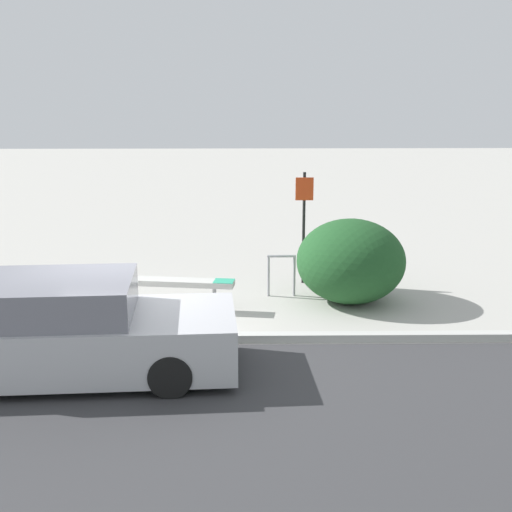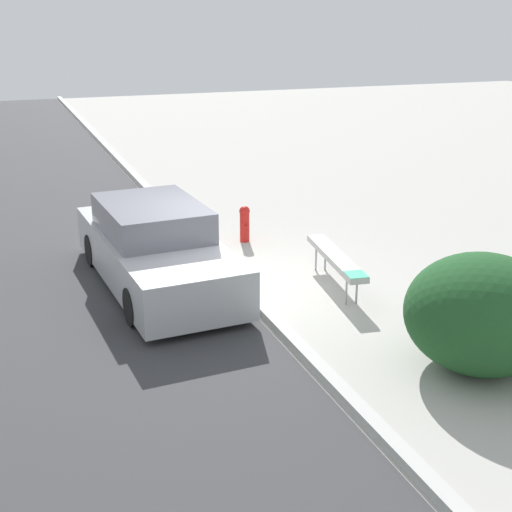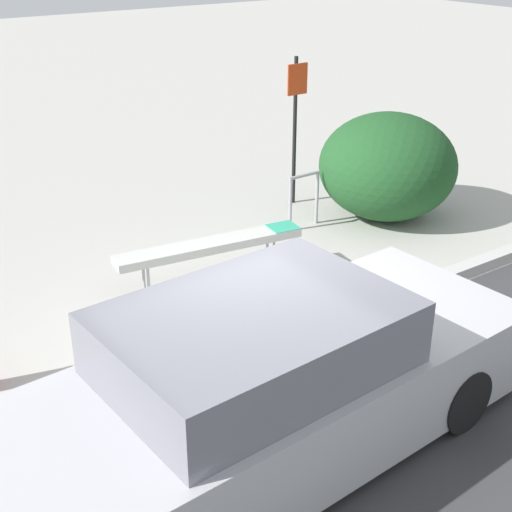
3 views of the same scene
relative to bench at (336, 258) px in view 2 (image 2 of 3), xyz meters
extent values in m
plane|color=#ADAAA3|center=(-0.57, -1.60, -0.52)|extent=(60.00, 60.00, 0.00)
cube|color=#B7B7B2|center=(-0.57, -1.60, -0.46)|extent=(60.00, 0.20, 0.13)
cylinder|color=#99999E|center=(-0.85, 0.03, -0.28)|extent=(0.04, 0.04, 0.48)
cylinder|color=#99999E|center=(0.80, -0.20, -0.28)|extent=(0.04, 0.04, 0.48)
cylinder|color=#99999E|center=(-0.83, 0.20, -0.28)|extent=(0.04, 0.04, 0.48)
cylinder|color=#99999E|center=(0.83, -0.02, -0.28)|extent=(0.04, 0.04, 0.48)
cube|color=#B2B2AD|center=(-0.01, 0.00, 0.01)|extent=(2.41, 0.65, 0.10)
cube|color=teal|center=(0.99, -0.14, 0.06)|extent=(0.40, 0.37, 0.01)
cylinder|color=#99999E|center=(1.83, 0.81, -0.12)|extent=(0.05, 0.05, 0.80)
cylinder|color=#99999E|center=(2.33, 0.82, -0.12)|extent=(0.05, 0.05, 0.80)
cylinder|color=#99999E|center=(2.08, 0.81, 0.28)|extent=(0.55, 0.06, 0.05)
cylinder|color=red|center=(-2.97, -0.62, -0.22)|extent=(0.20, 0.20, 0.60)
sphere|color=red|center=(-2.97, -0.62, 0.13)|extent=(0.22, 0.22, 0.22)
cylinder|color=red|center=(-3.11, -0.62, -0.16)|extent=(0.08, 0.07, 0.07)
cylinder|color=red|center=(-2.83, -0.62, -0.16)|extent=(0.08, 0.07, 0.07)
ellipsoid|color=#1E4C23|center=(3.36, 0.45, 0.27)|extent=(2.05, 2.05, 1.59)
cylinder|color=black|center=(0.27, -1.98, -0.22)|extent=(0.61, 0.22, 0.60)
cylinder|color=black|center=(0.37, -3.62, -0.22)|extent=(0.61, 0.22, 0.60)
cylinder|color=black|center=(-2.70, -2.17, -0.22)|extent=(0.61, 0.22, 0.60)
cylinder|color=black|center=(-2.59, -3.81, -0.22)|extent=(0.61, 0.22, 0.60)
cube|color=#B7B7BC|center=(-1.16, -2.89, -0.01)|extent=(4.89, 2.08, 0.79)
cube|color=slate|center=(-1.36, -2.91, 0.64)|extent=(2.39, 1.75, 0.55)
camera|label=1|loc=(1.39, -12.46, 3.72)|focal=50.00mm
camera|label=2|loc=(10.42, -5.37, 4.06)|focal=50.00mm
camera|label=3|loc=(-4.03, -6.80, 3.58)|focal=50.00mm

